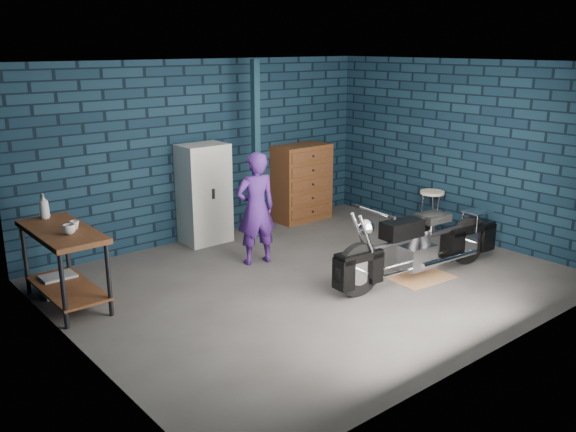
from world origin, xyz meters
The scene contains 14 objects.
ground centered at (0.00, 0.00, 0.00)m, with size 6.00×6.00×0.00m, color #504D4B.
room_walls centered at (0.00, 0.55, 1.90)m, with size 6.02×5.01×2.71m.
support_post centered at (0.55, 1.95, 1.35)m, with size 0.10×0.10×2.70m, color #102834.
workbench centered at (-2.68, 1.28, 0.46)m, with size 0.60×1.40×0.91m, color brown.
drip_mat centered at (1.13, -0.77, 0.00)m, with size 0.80×0.60×0.01m, color #90633F.
motorcycle centered at (1.13, -0.77, 0.51)m, with size 2.33×0.63×1.03m, color black, non-canonical shape.
person centered at (-0.17, 1.01, 0.77)m, with size 0.56×0.37×1.54m, color #441F74.
storage_bin centered at (-2.66, 1.64, 0.12)m, with size 0.39×0.28×0.24m, color gray.
locker centered at (-0.21, 2.23, 0.75)m, with size 0.70×0.50×1.50m, color silver.
tool_chest centered at (1.72, 2.23, 0.64)m, with size 0.96×0.54×1.29m, color brown.
shop_stool centered at (2.78, 0.34, 0.34)m, with size 0.38×0.38×0.69m, color beige, non-canonical shape.
cup_a centered at (-2.68, 1.04, 0.96)m, with size 0.14×0.14×0.11m, color beige.
cup_b centered at (-2.56, 1.19, 0.96)m, with size 0.10×0.10×0.10m, color beige.
bottle centered at (-2.67, 1.83, 1.06)m, with size 0.12×0.12×0.30m, color gray.
Camera 1 is at (-4.88, -5.37, 2.92)m, focal length 38.00 mm.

